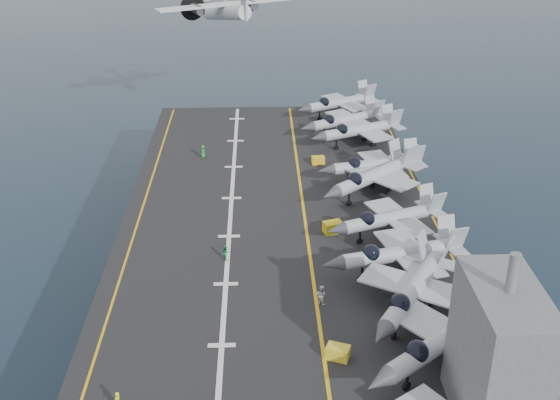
{
  "coord_description": "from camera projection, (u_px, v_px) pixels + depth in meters",
  "views": [
    {
      "loc": [
        -2.42,
        -70.59,
        49.78
      ],
      "look_at": [
        0.0,
        4.0,
        13.0
      ],
      "focal_mm": 45.0,
      "sensor_mm": 36.0,
      "label": 1
    }
  ],
  "objects": [
    {
      "name": "ground",
      "position": [
        281.0,
        310.0,
        85.36
      ],
      "size": [
        500.0,
        500.0,
        0.0
      ],
      "primitive_type": "plane",
      "color": "#142135",
      "rests_on": "ground"
    },
    {
      "name": "hull",
      "position": [
        281.0,
        275.0,
        83.15
      ],
      "size": [
        36.0,
        90.0,
        10.0
      ],
      "primitive_type": "cube",
      "color": "#56595E",
      "rests_on": "ground"
    },
    {
      "name": "flight_deck",
      "position": [
        281.0,
        237.0,
        80.85
      ],
      "size": [
        38.0,
        92.0,
        0.4
      ],
      "primitive_type": "cube",
      "color": "black",
      "rests_on": "hull"
    },
    {
      "name": "foul_line",
      "position": [
        307.0,
        235.0,
        80.84
      ],
      "size": [
        0.35,
        90.0,
        0.02
      ],
      "primitive_type": "cube",
      "color": "gold",
      "rests_on": "flight_deck"
    },
    {
      "name": "landing_centerline",
      "position": [
        229.0,
        236.0,
        80.58
      ],
      "size": [
        0.5,
        90.0,
        0.02
      ],
      "primitive_type": "cube",
      "color": "silver",
      "rests_on": "flight_deck"
    },
    {
      "name": "deck_edge_port",
      "position": [
        133.0,
        238.0,
        80.26
      ],
      "size": [
        0.25,
        90.0,
        0.02
      ],
      "primitive_type": "cube",
      "color": "gold",
      "rests_on": "flight_deck"
    },
    {
      "name": "deck_edge_stbd",
      "position": [
        440.0,
        233.0,
        81.29
      ],
      "size": [
        0.25,
        90.0,
        0.02
      ],
      "primitive_type": "cube",
      "color": "gold",
      "rests_on": "flight_deck"
    },
    {
      "name": "island_superstructure",
      "position": [
        501.0,
        343.0,
        50.99
      ],
      "size": [
        5.0,
        10.0,
        15.0
      ],
      "primitive_type": null,
      "color": "#56595E",
      "rests_on": "flight_deck"
    },
    {
      "name": "fighter_jet_1",
      "position": [
        445.0,
        338.0,
        58.97
      ],
      "size": [
        19.73,
        18.85,
        5.72
      ],
      "primitive_type": null,
      "color": "gray",
      "rests_on": "flight_deck"
    },
    {
      "name": "fighter_jet_2",
      "position": [
        413.0,
        289.0,
        65.85
      ],
      "size": [
        17.59,
        19.37,
        5.6
      ],
      "primitive_type": null,
      "color": "gray",
      "rests_on": "flight_deck"
    },
    {
      "name": "fighter_jet_3",
      "position": [
        402.0,
        252.0,
        72.15
      ],
      "size": [
        17.62,
        13.95,
        5.38
      ],
      "primitive_type": null,
      "color": "#959BA5",
      "rests_on": "flight_deck"
    },
    {
      "name": "fighter_jet_4",
      "position": [
        392.0,
        217.0,
        79.5
      ],
      "size": [
        17.12,
        14.4,
        5.06
      ],
      "primitive_type": null,
      "color": "#989FA6",
      "rests_on": "flight_deck"
    },
    {
      "name": "fighter_jet_5",
      "position": [
        373.0,
        175.0,
        89.27
      ],
      "size": [
        19.19,
        18.68,
        5.59
      ],
      "primitive_type": null,
      "color": "gray",
      "rests_on": "flight_deck"
    },
    {
      "name": "fighter_jet_6",
      "position": [
        377.0,
        164.0,
        93.22
      ],
      "size": [
        16.4,
        12.82,
        5.05
      ],
      "primitive_type": null,
      "color": "#959BA4",
      "rests_on": "flight_deck"
    },
    {
      "name": "fighter_jet_7",
      "position": [
        361.0,
        129.0,
        104.8
      ],
      "size": [
        17.82,
        15.3,
        5.22
      ],
      "primitive_type": null,
      "color": "#9CA5AB",
      "rests_on": "flight_deck"
    },
    {
      "name": "fighter_jet_8",
      "position": [
        346.0,
        119.0,
        108.93
      ],
      "size": [
        17.48,
        15.45,
        5.08
      ],
      "primitive_type": null,
      "color": "#9098A0",
      "rests_on": "flight_deck"
    },
    {
      "name": "tow_cart_a",
      "position": [
        338.0,
        352.0,
        60.86
      ],
      "size": [
        2.33,
        1.93,
        1.19
      ],
      "primitive_type": null,
      "color": "gold",
      "rests_on": "flight_deck"
    },
    {
      "name": "tow_cart_b",
      "position": [
        333.0,
        227.0,
        81.24
      ],
      "size": [
        2.46,
        1.96,
        1.29
      ],
      "primitive_type": null,
      "color": "gold",
      "rests_on": "flight_deck"
    },
    {
      "name": "tow_cart_c",
      "position": [
        318.0,
        160.0,
        99.33
      ],
      "size": [
        1.88,
        1.31,
        1.07
      ],
      "primitive_type": null,
      "color": "yellow",
      "rests_on": "flight_deck"
    },
    {
      "name": "crew_2",
      "position": [
        226.0,
        252.0,
        75.69
      ],
      "size": [
        1.03,
        1.19,
        1.68
      ],
      "primitive_type": "imported",
      "color": "#1D8937",
      "rests_on": "flight_deck"
    },
    {
      "name": "crew_5",
      "position": [
        203.0,
        152.0,
        101.17
      ],
      "size": [
        0.93,
        1.24,
        1.88
      ],
      "primitive_type": "imported",
      "color": "#268C33",
      "rests_on": "flight_deck"
    },
    {
      "name": "crew_7",
      "position": [
        321.0,
        295.0,
        68.07
      ],
      "size": [
        1.47,
        1.41,
        2.05
      ],
      "primitive_type": "imported",
      "color": "silver",
      "rests_on": "flight_deck"
    },
    {
      "name": "transport_plane",
      "position": [
        226.0,
        13.0,
        123.86
      ],
      "size": [
        30.21,
        26.59,
        5.96
      ],
      "primitive_type": null,
      "color": "white"
    },
    {
      "name": "fighter_jet_9",
      "position": [
        340.0,
        102.0,
        116.56
      ],
      "size": [
        17.48,
        15.45,
        5.08
      ],
      "primitive_type": null,
      "color": "#9098A0",
      "rests_on": "flight_deck"
    }
  ]
}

